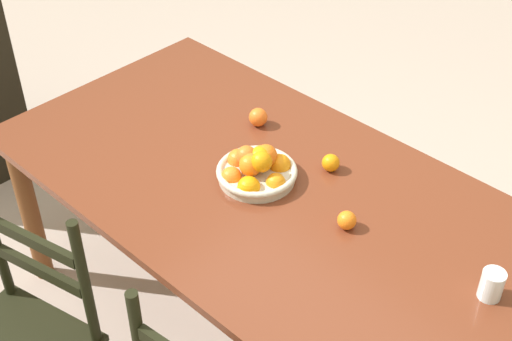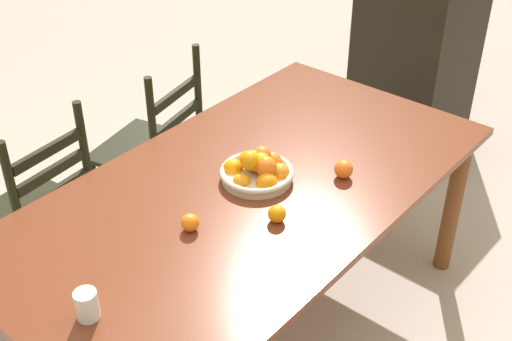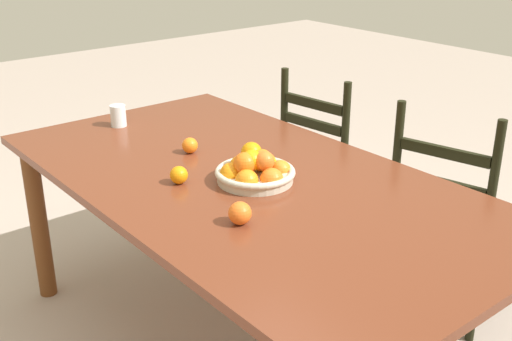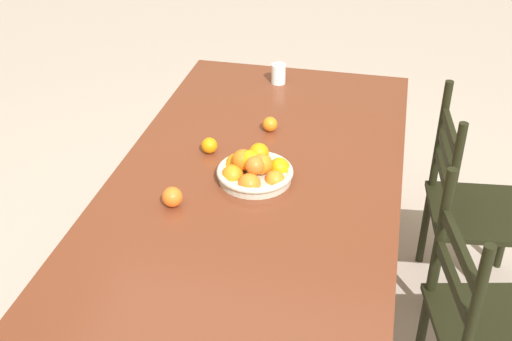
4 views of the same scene
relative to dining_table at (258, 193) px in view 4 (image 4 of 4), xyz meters
The scene contains 9 objects.
ground_plane 0.68m from the dining_table, ahead, with size 12.00×12.00×0.00m, color #B2A095.
dining_table is the anchor object (origin of this frame).
chair_near_window 0.97m from the dining_table, 115.47° to the left, with size 0.47×0.47×0.97m.
chair_by_cabinet 0.96m from the dining_table, 71.53° to the left, with size 0.54×0.54×0.96m.
fruit_bowl 0.15m from the dining_table, ahead, with size 0.29×0.29×0.14m.
orange_loose_0 0.27m from the dining_table, 115.48° to the right, with size 0.06×0.06×0.06m, color orange.
orange_loose_1 0.39m from the dining_table, 41.51° to the right, with size 0.07×0.07×0.07m, color orange.
orange_loose_2 0.36m from the dining_table, behind, with size 0.06×0.06×0.06m, color orange.
drinking_glass 0.83m from the dining_table, behind, with size 0.07×0.07×0.10m, color silver.
Camera 4 is at (2.04, 0.45, 2.10)m, focal length 45.76 mm.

